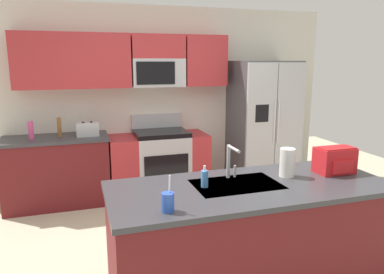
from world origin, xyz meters
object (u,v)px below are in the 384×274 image
(sink_faucet, at_px, (230,159))
(backpack, at_px, (335,160))
(refrigerator, at_px, (263,124))
(drink_cup_blue, at_px, (168,202))
(pepper_mill, at_px, (59,127))
(bottle_pink, at_px, (31,130))
(soap_dispenser, at_px, (205,178))
(paper_towel_roll, at_px, (287,163))
(range_oven, at_px, (159,163))
(toaster, at_px, (88,129))

(sink_faucet, relative_size, backpack, 0.88)
(refrigerator, relative_size, backpack, 5.78)
(drink_cup_blue, bearing_deg, pepper_mill, 105.49)
(bottle_pink, bearing_deg, soap_dispenser, -57.52)
(drink_cup_blue, bearing_deg, paper_towel_roll, 19.83)
(bottle_pink, distance_m, paper_towel_roll, 3.15)
(drink_cup_blue, distance_m, paper_towel_roll, 1.20)
(soap_dispenser, bearing_deg, refrigerator, 52.58)
(bottle_pink, xyz_separation_m, sink_faucet, (1.73, -2.16, 0.06))
(paper_towel_roll, height_order, backpack, paper_towel_roll)
(sink_faucet, xyz_separation_m, soap_dispenser, (-0.27, -0.13, -0.10))
(range_oven, xyz_separation_m, bottle_pink, (-1.61, -0.04, 0.57))
(bottle_pink, distance_m, drink_cup_blue, 2.87)
(range_oven, relative_size, paper_towel_roll, 5.67)
(pepper_mill, bearing_deg, backpack, -45.04)
(range_oven, bearing_deg, soap_dispenser, -93.72)
(range_oven, height_order, backpack, backpack)
(soap_dispenser, bearing_deg, range_oven, 86.28)
(refrigerator, bearing_deg, paper_towel_roll, -113.89)
(drink_cup_blue, bearing_deg, soap_dispenser, 44.00)
(range_oven, bearing_deg, pepper_mill, -179.89)
(pepper_mill, xyz_separation_m, paper_towel_roll, (1.87, -2.29, -0.00))
(pepper_mill, bearing_deg, paper_towel_roll, -50.72)
(toaster, relative_size, backpack, 0.88)
(toaster, distance_m, bottle_pink, 0.67)
(paper_towel_roll, bearing_deg, range_oven, 104.50)
(range_oven, height_order, drink_cup_blue, drink_cup_blue)
(refrigerator, xyz_separation_m, bottle_pink, (-3.19, 0.03, 0.09))
(range_oven, distance_m, pepper_mill, 1.41)
(range_oven, bearing_deg, refrigerator, -2.61)
(toaster, distance_m, sink_faucet, 2.40)
(range_oven, xyz_separation_m, sink_faucet, (0.12, -2.20, 0.62))
(pepper_mill, bearing_deg, toaster, -8.30)
(soap_dispenser, height_order, paper_towel_roll, paper_towel_roll)
(range_oven, height_order, soap_dispenser, range_oven)
(range_oven, relative_size, drink_cup_blue, 5.51)
(toaster, xyz_separation_m, bottle_pink, (-0.67, 0.01, 0.02))
(pepper_mill, bearing_deg, bottle_pink, -173.42)
(refrigerator, xyz_separation_m, backpack, (-0.53, -2.26, 0.09))
(toaster, height_order, soap_dispenser, toaster)
(toaster, height_order, sink_faucet, sink_faucet)
(refrigerator, distance_m, sink_faucet, 2.59)
(soap_dispenser, height_order, backpack, backpack)
(toaster, relative_size, drink_cup_blue, 1.13)
(refrigerator, height_order, drink_cup_blue, refrigerator)
(drink_cup_blue, height_order, soap_dispenser, drink_cup_blue)
(sink_faucet, bearing_deg, backpack, -7.64)
(bottle_pink, bearing_deg, sink_faucet, -51.41)
(paper_towel_roll, bearing_deg, sink_faucet, 169.40)
(soap_dispenser, xyz_separation_m, paper_towel_roll, (0.74, 0.04, 0.05))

